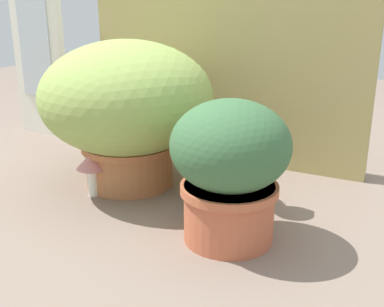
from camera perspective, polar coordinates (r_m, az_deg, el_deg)
ground_plane at (r=1.63m, az=-4.42°, el=-5.96°), size 6.00×6.00×0.00m
cardboard_backdrop at (r=1.97m, az=3.62°, el=11.40°), size 1.20×0.03×0.86m
window_panel_white at (r=2.47m, az=-17.98°, el=12.15°), size 0.29×0.05×0.87m
grass_planter at (r=1.71m, az=-7.81°, el=5.87°), size 0.62×0.62×0.53m
leafy_planter at (r=1.31m, az=4.57°, el=-1.50°), size 0.33×0.33×0.41m
cat at (r=1.62m, az=4.92°, el=-1.49°), size 0.36×0.26×0.32m
mushroom_ornament_pink at (r=1.68m, az=-11.88°, el=-1.30°), size 0.11×0.11×0.16m
mushroom_ornament_red at (r=1.67m, az=-7.47°, el=-1.57°), size 0.08×0.08×0.15m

